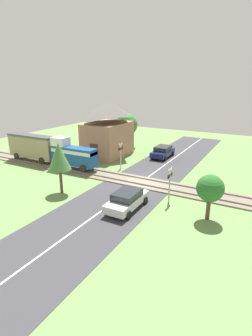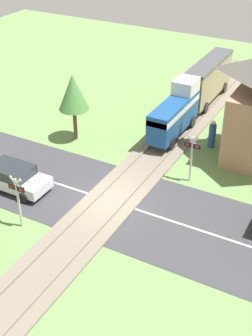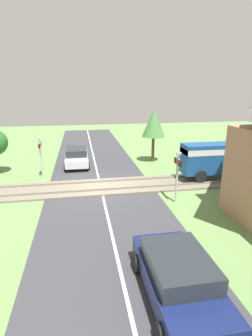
% 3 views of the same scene
% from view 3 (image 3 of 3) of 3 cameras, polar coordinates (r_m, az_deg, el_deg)
% --- Properties ---
extents(ground_plane, '(60.00, 60.00, 0.00)m').
position_cam_3_polar(ground_plane, '(16.31, -5.51, -4.32)').
color(ground_plane, '#66894C').
extents(road_surface, '(48.00, 6.40, 0.02)m').
position_cam_3_polar(road_surface, '(16.30, -5.51, -4.29)').
color(road_surface, '#38383D').
rests_on(road_surface, ground_plane).
extents(track_bed, '(2.80, 48.00, 0.24)m').
position_cam_3_polar(track_bed, '(16.28, -5.52, -4.10)').
color(track_bed, '#756B5B').
rests_on(track_bed, ground_plane).
extents(car_near_crossing, '(4.19, 1.88, 1.40)m').
position_cam_3_polar(car_near_crossing, '(21.14, -10.67, 2.52)').
color(car_near_crossing, silver).
rests_on(car_near_crossing, ground_plane).
extents(car_far_side, '(4.15, 1.97, 1.44)m').
position_cam_3_polar(car_far_side, '(8.19, 11.24, -22.08)').
color(car_far_side, '#141E4C').
rests_on(car_far_side, ground_plane).
extents(crossing_signal_west_approach, '(0.90, 0.18, 2.86)m').
position_cam_3_polar(crossing_signal_west_approach, '(18.65, -18.14, 3.55)').
color(crossing_signal_west_approach, '#B7B7B7').
rests_on(crossing_signal_west_approach, ground_plane).
extents(crossing_signal_east_approach, '(0.90, 0.18, 2.86)m').
position_cam_3_polar(crossing_signal_east_approach, '(13.87, 11.11, -0.33)').
color(crossing_signal_east_approach, '#B7B7B7').
rests_on(crossing_signal_east_approach, ground_plane).
extents(pedestrian_by_station, '(0.44, 0.44, 1.78)m').
position_cam_3_polar(pedestrian_by_station, '(16.38, 24.63, -2.71)').
color(pedestrian_by_station, '#2D4C8E').
rests_on(pedestrian_by_station, ground_plane).
extents(tree_roadside_hedge, '(1.88, 1.88, 4.36)m').
position_cam_3_polar(tree_roadside_hedge, '(21.62, 6.06, 9.68)').
color(tree_roadside_hedge, brown).
rests_on(tree_roadside_hedge, ground_plane).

